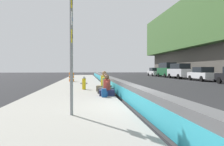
# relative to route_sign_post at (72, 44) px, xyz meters

# --- Properties ---
(ground_plane) EXTENTS (160.00, 160.00, 0.00)m
(ground_plane) POSITION_rel_route_sign_post_xyz_m (1.21, -2.30, -2.23)
(ground_plane) COLOR #232326
(ground_plane) RESTS_ON ground
(sidewalk_strip) EXTENTS (80.00, 4.40, 0.14)m
(sidewalk_strip) POSITION_rel_route_sign_post_xyz_m (1.21, 0.35, -2.16)
(sidewalk_strip) COLOR gray
(sidewalk_strip) RESTS_ON ground_plane
(jersey_barrier) EXTENTS (76.00, 0.45, 0.85)m
(jersey_barrier) POSITION_rel_route_sign_post_xyz_m (1.21, -2.30, -1.81)
(jersey_barrier) COLOR #545456
(jersey_barrier) RESTS_ON ground_plane
(route_sign_post) EXTENTS (0.44, 0.09, 3.60)m
(route_sign_post) POSITION_rel_route_sign_post_xyz_m (0.00, 0.00, 0.00)
(route_sign_post) COLOR gray
(route_sign_post) RESTS_ON sidewalk_strip
(fire_hydrant) EXTENTS (0.26, 0.46, 0.88)m
(fire_hydrant) POSITION_rel_route_sign_post_xyz_m (7.89, -0.28, -1.65)
(fire_hydrant) COLOR gold
(fire_hydrant) RESTS_ON sidewalk_strip
(seated_person_foreground) EXTENTS (0.70, 0.80, 1.06)m
(seated_person_foreground) POSITION_rel_route_sign_post_xyz_m (4.48, -1.47, -1.76)
(seated_person_foreground) COLOR #23284C
(seated_person_foreground) RESTS_ON sidewalk_strip
(seated_person_middle) EXTENTS (0.89, 0.96, 1.10)m
(seated_person_middle) POSITION_rel_route_sign_post_xyz_m (5.50, -1.52, -1.75)
(seated_person_middle) COLOR #424247
(seated_person_middle) RESTS_ON sidewalk_strip
(seated_person_rear) EXTENTS (0.91, 1.01, 1.22)m
(seated_person_rear) POSITION_rel_route_sign_post_xyz_m (6.80, -1.52, -1.71)
(seated_person_rear) COLOR #706651
(seated_person_rear) RESTS_ON sidewalk_strip
(backpack) EXTENTS (0.32, 0.28, 0.40)m
(backpack) POSITION_rel_route_sign_post_xyz_m (3.89, -1.28, -1.90)
(backpack) COLOR navy
(backpack) RESTS_ON sidewalk_strip
(construction_barrel) EXTENTS (0.54, 0.54, 0.95)m
(construction_barrel) POSITION_rel_route_sign_post_xyz_m (16.94, 1.12, -1.61)
(construction_barrel) COLOR orange
(construction_barrel) RESTS_ON sidewalk_strip
(parked_car_fourth) EXTENTS (4.53, 2.00, 1.71)m
(parked_car_fourth) POSITION_rel_route_sign_post_xyz_m (18.51, -14.61, -1.37)
(parked_car_fourth) COLOR silver
(parked_car_fourth) RESTS_ON ground_plane
(parked_car_midline) EXTENTS (4.87, 2.21, 2.28)m
(parked_car_midline) POSITION_rel_route_sign_post_xyz_m (24.53, -14.39, -1.05)
(parked_car_midline) COLOR silver
(parked_car_midline) RESTS_ON ground_plane
(parked_car_far) EXTENTS (5.10, 2.11, 2.56)m
(parked_car_far) POSITION_rel_route_sign_post_xyz_m (30.16, -14.57, -0.88)
(parked_car_far) COLOR #145128
(parked_car_far) RESTS_ON ground_plane
(parked_car_farther) EXTENTS (4.52, 1.98, 1.71)m
(parked_car_farther) POSITION_rel_route_sign_post_xyz_m (36.49, -14.38, -1.37)
(parked_car_farther) COLOR silver
(parked_car_farther) RESTS_ON ground_plane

